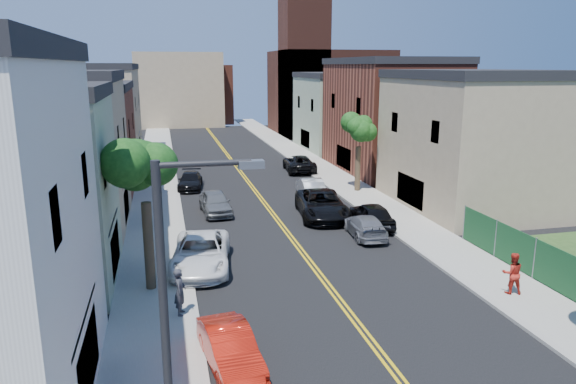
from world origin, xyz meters
TOP-DOWN VIEW (x-y plane):
  - sidewalk_left at (-7.90, 40.00)m, footprint 3.20×100.00m
  - sidewalk_right at (7.90, 40.00)m, footprint 3.20×100.00m
  - curb_left at (-6.15, 40.00)m, footprint 0.30×100.00m
  - curb_right at (6.15, 40.00)m, footprint 0.30×100.00m
  - bldg_left_palegrn at (-14.00, 16.00)m, footprint 9.00×8.00m
  - bldg_left_tan_near at (-14.00, 25.00)m, footprint 9.00×10.00m
  - bldg_left_brick at (-14.00, 36.00)m, footprint 9.00×12.00m
  - bldg_left_tan_far at (-14.00, 50.00)m, footprint 9.00×16.00m
  - bldg_right_tan at (14.00, 24.00)m, footprint 9.00×12.00m
  - bldg_right_brick at (14.00, 38.00)m, footprint 9.00×14.00m
  - bldg_right_palegrn at (14.00, 52.00)m, footprint 9.00×12.00m
  - church at (16.33, 67.07)m, footprint 16.20×14.20m
  - backdrop_left at (-4.00, 82.00)m, footprint 14.00×8.00m
  - backdrop_center at (0.00, 86.00)m, footprint 10.00×8.00m
  - fence_right at (9.50, 9.50)m, footprint 0.04×15.00m
  - tree_left_mid at (-7.88, 14.01)m, footprint 5.20×5.20m
  - tree_right_far at (7.92, 30.01)m, footprint 4.40×4.40m
  - street_lamp at (-7.01, 1.00)m, footprint 2.14×0.25m
  - red_sedan at (-5.23, 7.00)m, footprint 2.01×4.33m
  - white_pickup at (-5.50, 16.21)m, footprint 3.52×6.27m
  - grey_car_left at (-3.80, 26.20)m, footprint 2.13×4.70m
  - black_car_left at (-5.04, 34.26)m, footprint 2.39×4.78m
  - grey_car_right at (4.31, 19.14)m, footprint 2.17×4.61m
  - black_car_right at (5.41, 20.85)m, footprint 2.07×4.71m
  - silver_car_right at (3.80, 29.28)m, footprint 1.98×4.74m
  - dark_car_right_far at (5.50, 39.29)m, footprint 3.08×5.86m
  - black_suv_lane at (3.00, 23.67)m, footprint 3.70×6.69m
  - pedestrian_left at (-6.70, 11.05)m, footprint 0.58×0.77m
  - pedestrian_right at (7.45, 9.78)m, footprint 1.05×0.91m

SIDE VIEW (x-z plane):
  - sidewalk_left at x=-7.90m, z-range 0.00..0.15m
  - sidewalk_right at x=7.90m, z-range 0.00..0.15m
  - curb_left at x=-6.15m, z-range 0.00..0.15m
  - curb_right at x=6.15m, z-range 0.00..0.15m
  - grey_car_right at x=4.31m, z-range 0.00..1.30m
  - black_car_left at x=-5.04m, z-range 0.00..1.33m
  - red_sedan at x=-5.23m, z-range 0.00..1.38m
  - silver_car_right at x=3.80m, z-range 0.00..1.52m
  - grey_car_left at x=-3.80m, z-range 0.00..1.57m
  - dark_car_right_far at x=5.50m, z-range 0.00..1.57m
  - black_car_right at x=5.41m, z-range 0.00..1.58m
  - white_pickup at x=-5.50m, z-range 0.00..1.65m
  - black_suv_lane at x=3.00m, z-range 0.00..1.77m
  - pedestrian_right at x=7.45m, z-range 0.15..2.01m
  - fence_right at x=9.50m, z-range 0.15..2.05m
  - pedestrian_left at x=-6.70m, z-range 0.15..2.07m
  - bldg_left_brick at x=-14.00m, z-range 0.00..8.00m
  - bldg_left_palegrn at x=-14.00m, z-range 0.00..8.50m
  - bldg_right_palegrn at x=14.00m, z-range 0.00..8.50m
  - bldg_left_tan_near at x=-14.00m, z-range 0.00..9.00m
  - bldg_right_tan at x=14.00m, z-range 0.00..9.00m
  - street_lamp at x=-7.01m, z-range 0.72..8.72m
  - bldg_left_tan_far at x=-14.00m, z-range 0.00..9.50m
  - bldg_right_brick at x=14.00m, z-range 0.00..10.00m
  - backdrop_center at x=0.00m, z-range 0.00..10.00m
  - tree_right_far at x=7.92m, z-range 1.74..9.77m
  - backdrop_left at x=-4.00m, z-range 0.00..12.00m
  - tree_left_mid at x=-7.88m, z-range 1.94..11.23m
  - church at x=16.33m, z-range -4.06..18.54m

